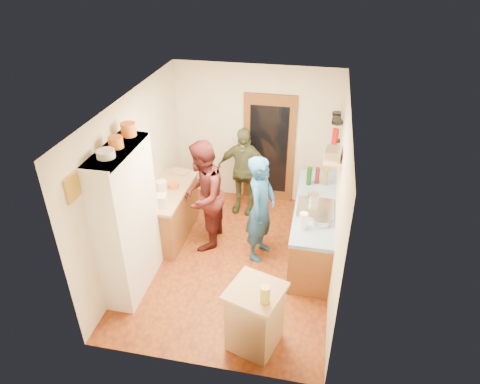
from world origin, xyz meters
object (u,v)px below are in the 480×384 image
(right_counter_base, at_px, (313,229))
(person_hob, at_px, (262,210))
(person_left, at_px, (205,195))
(island_base, at_px, (255,319))
(person_back, at_px, (244,171))
(hutch_body, at_px, (128,222))

(right_counter_base, height_order, person_hob, person_hob)
(person_left, bearing_deg, island_base, 29.90)
(person_back, bearing_deg, person_hob, -61.23)
(hutch_body, xyz_separation_m, person_left, (0.77, 1.17, -0.18))
(right_counter_base, distance_m, person_hob, 0.96)
(hutch_body, relative_size, right_counter_base, 1.00)
(person_hob, relative_size, person_back, 1.06)
(right_counter_base, distance_m, person_left, 1.81)
(island_base, bearing_deg, hutch_body, 158.67)
(island_base, xyz_separation_m, person_back, (-0.73, 2.99, 0.40))
(island_base, distance_m, person_hob, 1.80)
(person_hob, bearing_deg, hutch_body, 132.37)
(person_back, bearing_deg, person_left, -104.95)
(island_base, height_order, person_back, person_back)
(island_base, xyz_separation_m, person_left, (-1.13, 1.92, 0.49))
(right_counter_base, bearing_deg, person_hob, -158.60)
(hutch_body, relative_size, island_base, 2.56)
(right_counter_base, bearing_deg, island_base, -106.29)
(hutch_body, bearing_deg, person_back, 62.37)
(island_base, height_order, person_hob, person_hob)
(right_counter_base, xyz_separation_m, island_base, (-0.60, -2.04, 0.01))
(person_left, bearing_deg, hutch_body, -34.00)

